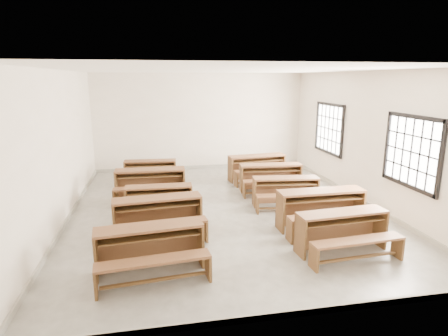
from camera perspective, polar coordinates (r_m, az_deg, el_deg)
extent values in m
plane|color=gray|center=(8.94, 0.00, -6.24)|extent=(8.50, 8.50, 0.00)
cube|color=white|center=(8.41, 0.00, 14.56)|extent=(7.00, 8.50, 0.05)
cube|color=silver|center=(12.67, -3.61, 7.04)|extent=(7.00, 0.05, 3.20)
cube|color=silver|center=(4.56, 10.02, -4.86)|extent=(7.00, 0.05, 3.20)
cube|color=silver|center=(8.60, -23.42, 2.88)|extent=(0.05, 8.50, 3.20)
cube|color=silver|center=(9.79, 20.47, 4.31)|extent=(0.05, 8.50, 3.20)
cube|color=gray|center=(12.94, -3.51, 0.21)|extent=(7.00, 0.04, 0.10)
cube|color=gray|center=(5.25, 9.30, -21.15)|extent=(7.00, 0.04, 0.10)
cube|color=gray|center=(8.99, -22.53, -6.88)|extent=(0.04, 8.50, 0.10)
cube|color=gray|center=(10.13, 19.78, -4.37)|extent=(0.04, 8.50, 0.10)
cube|color=white|center=(8.32, 26.77, 2.22)|extent=(0.02, 1.50, 1.30)
cube|color=black|center=(8.22, 27.17, 6.93)|extent=(0.06, 1.62, 0.08)
cube|color=black|center=(8.46, 26.17, -2.37)|extent=(0.06, 1.62, 0.08)
cube|color=black|center=(7.71, 30.16, 1.04)|extent=(0.06, 0.08, 1.46)
cube|color=black|center=(8.94, 23.64, 3.22)|extent=(0.06, 0.08, 1.46)
cube|color=white|center=(11.35, 15.79, 5.81)|extent=(0.02, 1.50, 1.30)
cube|color=black|center=(11.27, 15.92, 9.28)|extent=(0.06, 1.62, 0.08)
cube|color=black|center=(11.44, 15.48, 2.39)|extent=(0.06, 1.62, 0.08)
cube|color=black|center=(10.64, 17.57, 5.21)|extent=(0.06, 0.08, 1.46)
cube|color=black|center=(12.04, 14.04, 6.33)|extent=(0.06, 0.08, 1.46)
cube|color=brown|center=(6.07, -11.36, -8.84)|extent=(1.73, 0.60, 0.04)
cube|color=brown|center=(6.40, -11.38, -11.37)|extent=(1.69, 0.22, 0.72)
cube|color=brown|center=(6.22, -18.96, -12.63)|extent=(0.09, 0.43, 0.72)
cube|color=brown|center=(6.34, -3.62, -11.35)|extent=(0.09, 0.43, 0.72)
cube|color=brown|center=(6.11, -11.28, -10.20)|extent=(1.59, 0.48, 0.02)
cube|color=brown|center=(5.73, -10.67, -13.70)|extent=(1.71, 0.47, 0.04)
cube|color=brown|center=(5.83, -18.99, -16.23)|extent=(0.07, 0.30, 0.40)
cube|color=brown|center=(5.96, -2.41, -14.75)|extent=(0.07, 0.30, 0.40)
cube|color=brown|center=(5.88, -10.53, -16.45)|extent=(1.56, 0.22, 0.04)
cube|color=brown|center=(7.41, -10.17, -4.57)|extent=(1.75, 0.59, 0.04)
cube|color=brown|center=(7.71, -10.21, -6.86)|extent=(1.71, 0.21, 0.73)
cube|color=brown|center=(7.50, -16.44, -7.81)|extent=(0.08, 0.43, 0.73)
cube|color=brown|center=(7.66, -3.79, -6.83)|extent=(0.08, 0.43, 0.73)
cube|color=brown|center=(7.43, -10.10, -5.72)|extent=(1.61, 0.47, 0.02)
cube|color=brown|center=(7.02, -9.57, -8.35)|extent=(1.73, 0.46, 0.04)
cube|color=brown|center=(7.08, -16.33, -10.53)|extent=(0.07, 0.30, 0.41)
cube|color=brown|center=(7.24, -2.84, -9.41)|extent=(0.07, 0.30, 0.41)
cube|color=brown|center=(7.15, -9.47, -10.74)|extent=(1.58, 0.21, 0.04)
cube|color=brown|center=(8.54, -9.93, -2.80)|extent=(1.50, 0.41, 0.04)
cube|color=brown|center=(8.80, -9.84, -4.59)|extent=(1.49, 0.07, 0.63)
cube|color=brown|center=(8.68, -14.66, -5.09)|extent=(0.05, 0.37, 0.63)
cube|color=brown|center=(8.66, -5.02, -4.74)|extent=(0.05, 0.37, 0.63)
cube|color=brown|center=(8.56, -9.90, -3.67)|extent=(1.39, 0.31, 0.02)
cube|color=brown|center=(8.19, -9.87, -5.56)|extent=(1.50, 0.30, 0.04)
cube|color=brown|center=(8.30, -14.87, -7.00)|extent=(0.04, 0.26, 0.35)
cube|color=brown|center=(8.28, -4.75, -6.64)|extent=(0.04, 0.26, 0.35)
cube|color=brown|center=(8.29, -9.79, -7.39)|extent=(1.38, 0.08, 0.04)
cube|color=brown|center=(9.66, -11.22, -0.26)|extent=(1.76, 0.48, 0.04)
cube|color=brown|center=(9.95, -11.08, -2.20)|extent=(1.75, 0.09, 0.74)
cube|color=brown|center=(9.83, -16.08, -2.67)|extent=(0.06, 0.44, 0.74)
cube|color=brown|center=(9.77, -6.11, -2.31)|extent=(0.06, 0.44, 0.74)
cube|color=brown|center=(9.68, -11.18, -1.17)|extent=(1.62, 0.37, 0.02)
cube|color=brown|center=(9.23, -11.22, -3.02)|extent=(1.75, 0.35, 0.04)
cube|color=brown|center=(9.37, -16.38, -4.53)|extent=(0.05, 0.31, 0.41)
cube|color=brown|center=(9.30, -5.90, -4.17)|extent=(0.05, 0.31, 0.41)
cube|color=brown|center=(9.33, -11.13, -4.95)|extent=(1.62, 0.10, 0.04)
cube|color=brown|center=(11.21, -11.20, 1.07)|extent=(1.52, 0.48, 0.04)
cube|color=brown|center=(11.45, -11.07, -0.40)|extent=(1.50, 0.14, 0.64)
cube|color=brown|center=(11.37, -14.81, -0.70)|extent=(0.06, 0.38, 0.64)
cube|color=brown|center=(11.25, -7.41, -0.50)|extent=(0.06, 0.38, 0.64)
cube|color=brown|center=(11.22, -11.18, 0.40)|extent=(1.41, 0.38, 0.02)
cube|color=brown|center=(10.83, -11.31, -0.90)|extent=(1.52, 0.37, 0.04)
cube|color=brown|center=(10.96, -15.08, -2.00)|extent=(0.06, 0.26, 0.36)
cube|color=brown|center=(10.84, -7.40, -1.81)|extent=(0.06, 0.26, 0.36)
cube|color=brown|center=(10.90, -11.24, -2.34)|extent=(1.39, 0.14, 0.04)
cube|color=brown|center=(6.95, 17.61, -6.51)|extent=(1.67, 0.53, 0.04)
cube|color=brown|center=(7.22, 16.61, -8.80)|extent=(1.64, 0.16, 0.70)
cube|color=brown|center=(6.70, 11.52, -10.27)|extent=(0.07, 0.41, 0.70)
cube|color=brown|center=(7.52, 22.61, -8.40)|extent=(0.07, 0.41, 0.70)
cube|color=brown|center=(6.98, 17.62, -7.67)|extent=(1.54, 0.42, 0.02)
cube|color=brown|center=(6.68, 19.75, -10.36)|extent=(1.66, 0.41, 0.04)
cube|color=brown|center=(6.37, 13.51, -13.24)|extent=(0.06, 0.29, 0.39)
cube|color=brown|center=(7.23, 24.94, -10.86)|extent=(0.06, 0.29, 0.39)
cube|color=brown|center=(6.80, 19.54, -12.73)|extent=(1.52, 0.17, 0.04)
cube|color=brown|center=(7.89, 14.63, -3.43)|extent=(1.79, 0.47, 0.04)
cube|color=brown|center=(8.18, 13.85, -5.73)|extent=(1.79, 0.07, 0.76)
cube|color=brown|center=(7.68, 8.56, -6.76)|extent=(0.05, 0.45, 0.76)
cube|color=brown|center=(8.42, 19.83, -5.61)|extent=(0.05, 0.45, 0.76)
cube|color=brown|center=(7.92, 14.63, -4.56)|extent=(1.66, 0.36, 0.02)
cube|color=brown|center=(7.53, 16.30, -7.04)|extent=(1.79, 0.34, 0.04)
cube|color=brown|center=(7.27, 10.00, -9.44)|extent=(0.05, 0.31, 0.42)
cube|color=brown|center=(8.05, 21.75, -7.94)|extent=(0.05, 0.31, 0.42)
cube|color=brown|center=(7.65, 16.14, -9.39)|extent=(1.65, 0.08, 0.04)
cube|color=brown|center=(9.12, 9.41, -1.51)|extent=(1.60, 0.57, 0.04)
cube|color=brown|center=(9.38, 9.08, -3.31)|extent=(1.56, 0.21, 0.67)
cube|color=brown|center=(9.07, 4.61, -3.77)|extent=(0.08, 0.39, 0.67)
cube|color=brown|center=(9.42, 13.86, -3.47)|extent=(0.08, 0.39, 0.67)
cube|color=brown|center=(9.14, 9.41, -2.37)|extent=(1.48, 0.45, 0.02)
cube|color=brown|center=(8.76, 10.07, -4.18)|extent=(1.59, 0.45, 0.04)
cube|color=brown|center=(8.66, 5.09, -5.64)|extent=(0.07, 0.28, 0.37)
cube|color=brown|center=(9.04, 14.74, -5.24)|extent=(0.07, 0.28, 0.37)
cube|color=brown|center=(8.85, 10.00, -6.00)|extent=(1.45, 0.21, 0.04)
cube|color=brown|center=(10.25, 7.13, 0.48)|extent=(1.69, 0.54, 0.04)
cube|color=brown|center=(10.52, 6.84, -1.28)|extent=(1.66, 0.17, 0.71)
cube|color=brown|center=(10.19, 2.62, -1.68)|extent=(0.07, 0.42, 0.71)
cube|color=brown|center=(10.56, 11.37, -1.40)|extent=(0.07, 0.42, 0.71)
cube|color=brown|center=(10.26, 7.14, -0.34)|extent=(1.56, 0.43, 0.02)
cube|color=brown|center=(9.85, 7.76, -1.96)|extent=(1.68, 0.42, 0.04)
cube|color=brown|center=(9.75, 3.08, -3.35)|extent=(0.06, 0.29, 0.40)
cube|color=brown|center=(10.13, 12.19, -2.99)|extent=(0.06, 0.29, 0.40)
cube|color=brown|center=(9.93, 7.71, -3.69)|extent=(1.54, 0.17, 0.04)
cube|color=brown|center=(11.31, 5.02, 1.88)|extent=(1.75, 0.61, 0.04)
cube|color=brown|center=(11.57, 4.63, 0.19)|extent=(1.71, 0.23, 0.73)
cube|color=brown|center=(11.11, 0.97, -0.32)|extent=(0.09, 0.43, 0.73)
cube|color=brown|center=(11.73, 8.78, 0.26)|extent=(0.09, 0.43, 0.73)
cube|color=brown|center=(11.32, 5.05, 1.11)|extent=(1.61, 0.49, 0.02)
cube|color=brown|center=(10.91, 6.02, -0.31)|extent=(1.74, 0.49, 0.04)
cube|color=brown|center=(10.67, 1.85, -1.81)|extent=(0.08, 0.30, 0.41)
cube|color=brown|center=(11.31, 9.90, -1.12)|extent=(0.08, 0.30, 0.41)
cube|color=brown|center=(10.99, 5.98, -1.94)|extent=(1.59, 0.23, 0.04)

